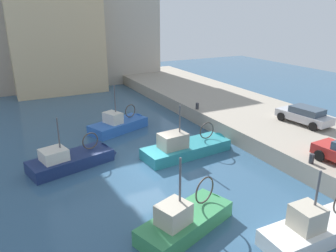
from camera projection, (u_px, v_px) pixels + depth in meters
name	position (u px, v px, depth m)	size (l,w,h in m)	color
water_surface	(148.00, 167.00, 20.61)	(80.00, 80.00, 0.00)	#335675
quay_wall	(283.00, 129.00, 25.38)	(9.00, 56.00, 1.20)	#9E9384
fishing_boat_teal	(190.00, 151.00, 22.51)	(7.09, 2.61, 4.48)	teal
fishing_boat_green	(190.00, 224.00, 14.84)	(5.78, 3.42, 4.50)	#388951
fishing_boat_navy	(76.00, 163.00, 20.79)	(6.18, 3.26, 4.25)	navy
fishing_boat_blue	(122.00, 128.00, 27.05)	(5.89, 3.75, 4.70)	#2D60B7
fishing_boat_white	(320.00, 233.00, 14.22)	(6.04, 2.00, 4.08)	white
parked_car_silver	(305.00, 115.00, 24.53)	(2.22, 4.21, 1.31)	#B7B7BC
mooring_bollard_south	(312.00, 159.00, 18.27)	(0.28, 0.28, 0.55)	#2D2D33
mooring_bollard_mid	(197.00, 106.00, 28.32)	(0.28, 0.28, 0.55)	#2D2D33
waterfront_building_west_mid	(53.00, 32.00, 38.94)	(10.56, 9.13, 13.69)	#D1B284
waterfront_building_central	(114.00, 27.00, 43.93)	(11.37, 6.32, 14.36)	#B2A899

